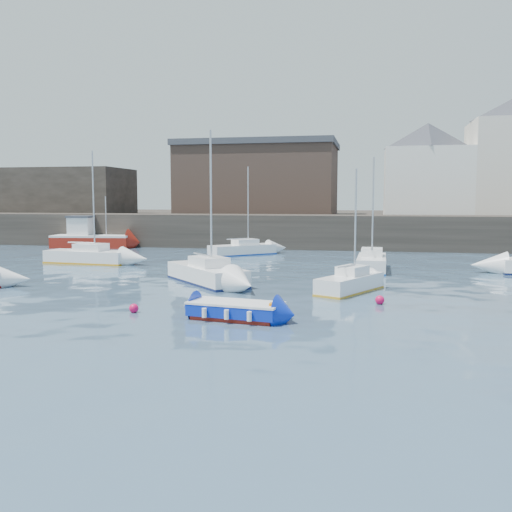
% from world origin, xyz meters
% --- Properties ---
extents(water, '(220.00, 220.00, 0.00)m').
position_xyz_m(water, '(0.00, 0.00, 0.00)').
color(water, '#2D4760').
rests_on(water, ground).
extents(quay_wall, '(90.00, 5.00, 3.00)m').
position_xyz_m(quay_wall, '(0.00, 35.00, 1.50)').
color(quay_wall, '#28231E').
rests_on(quay_wall, ground).
extents(land_strip, '(90.00, 32.00, 2.80)m').
position_xyz_m(land_strip, '(0.00, 53.00, 1.40)').
color(land_strip, '#28231E').
rests_on(land_strip, ground).
extents(bldg_east_d, '(11.14, 11.14, 8.95)m').
position_xyz_m(bldg_east_d, '(11.00, 41.50, 7.36)').
color(bldg_east_d, white).
rests_on(bldg_east_d, land_strip).
extents(warehouse, '(16.40, 10.40, 7.60)m').
position_xyz_m(warehouse, '(-6.00, 43.00, 6.62)').
color(warehouse, '#3D2D26').
rests_on(warehouse, land_strip).
extents(bldg_west, '(14.00, 8.00, 5.00)m').
position_xyz_m(bldg_west, '(-28.00, 42.00, 5.30)').
color(bldg_west, '#353028').
rests_on(bldg_west, land_strip).
extents(blue_dinghy, '(3.66, 2.09, 0.66)m').
position_xyz_m(blue_dinghy, '(0.96, 3.47, 0.37)').
color(blue_dinghy, maroon).
rests_on(blue_dinghy, ground).
extents(fishing_boat, '(7.37, 3.61, 4.68)m').
position_xyz_m(fishing_boat, '(-19.53, 31.47, 0.91)').
color(fishing_boat, maroon).
rests_on(fishing_boat, ground).
extents(sailboat_b, '(5.56, 5.90, 7.92)m').
position_xyz_m(sailboat_b, '(-2.67, 12.09, 0.52)').
color(sailboat_b, white).
rests_on(sailboat_b, ground).
extents(sailboat_c, '(3.25, 4.63, 5.87)m').
position_xyz_m(sailboat_c, '(4.87, 10.68, 0.45)').
color(sailboat_c, white).
rests_on(sailboat_c, ground).
extents(sailboat_e, '(6.14, 2.53, 7.69)m').
position_xyz_m(sailboat_e, '(-13.37, 19.44, 0.50)').
color(sailboat_e, white).
rests_on(sailboat_e, ground).
extents(sailboat_f, '(1.82, 5.43, 7.02)m').
position_xyz_m(sailboat_f, '(5.87, 19.43, 0.49)').
color(sailboat_f, white).
rests_on(sailboat_f, ground).
extents(sailboat_h, '(5.18, 4.93, 6.98)m').
position_xyz_m(sailboat_h, '(-4.22, 27.43, 0.45)').
color(sailboat_h, white).
rests_on(sailboat_h, ground).
extents(buoy_near, '(0.37, 0.37, 0.37)m').
position_xyz_m(buoy_near, '(-3.24, 3.92, 0.00)').
color(buoy_near, '#D50C48').
rests_on(buoy_near, ground).
extents(buoy_mid, '(0.39, 0.39, 0.39)m').
position_xyz_m(buoy_mid, '(6.22, 7.69, 0.00)').
color(buoy_mid, '#D50C48').
rests_on(buoy_mid, ground).
extents(buoy_far, '(0.39, 0.39, 0.39)m').
position_xyz_m(buoy_far, '(-1.63, 14.30, 0.00)').
color(buoy_far, '#D50C48').
rests_on(buoy_far, ground).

